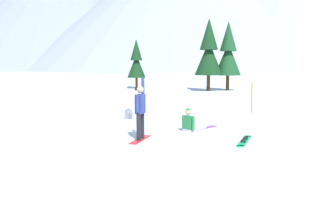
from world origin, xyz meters
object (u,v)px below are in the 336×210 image
(pine_tree_short, at_px, (228,53))
(backpack_grey, at_px, (129,114))
(trail_marker_pole, at_px, (252,98))
(pine_tree_broad, at_px, (209,52))
(snowboarder_midground, at_px, (191,123))
(loose_snowboard_near_left, at_px, (244,141))
(pine_tree_tall, at_px, (136,62))
(snowboarder_foreground, at_px, (140,110))

(pine_tree_short, bearing_deg, backpack_grey, -108.62)
(trail_marker_pole, relative_size, pine_tree_short, 0.23)
(backpack_grey, relative_size, pine_tree_broad, 0.07)
(snowboarder_midground, bearing_deg, pine_tree_short, 81.15)
(loose_snowboard_near_left, xyz_separation_m, pine_tree_broad, (-0.36, 22.74, 3.89))
(backpack_grey, distance_m, trail_marker_pole, 6.71)
(backpack_grey, bearing_deg, trail_marker_pole, 22.11)
(snowboarder_midground, relative_size, backpack_grey, 3.33)
(pine_tree_tall, bearing_deg, pine_tree_broad, -22.06)
(loose_snowboard_near_left, distance_m, trail_marker_pole, 7.18)
(pine_tree_tall, distance_m, pine_tree_broad, 8.51)
(snowboarder_foreground, distance_m, pine_tree_tall, 26.48)
(snowboarder_midground, bearing_deg, backpack_grey, 137.06)
(snowboarder_midground, xyz_separation_m, pine_tree_tall, (-6.40, 24.25, 2.66))
(snowboarder_foreground, height_order, pine_tree_short, pine_tree_short)
(backpack_grey, xyz_separation_m, pine_tree_short, (6.45, 19.15, 3.60))
(pine_tree_short, bearing_deg, pine_tree_broad, -155.63)
(loose_snowboard_near_left, bearing_deg, snowboarder_foreground, -178.84)
(backpack_grey, bearing_deg, pine_tree_tall, 98.93)
(trail_marker_pole, relative_size, pine_tree_tall, 0.30)
(backpack_grey, distance_m, pine_tree_broad, 19.15)
(pine_tree_broad, bearing_deg, pine_tree_tall, 157.94)
(snowboarder_midground, height_order, trail_marker_pole, trail_marker_pole)
(pine_tree_short, bearing_deg, loose_snowboard_near_left, -93.92)
(loose_snowboard_near_left, xyz_separation_m, pine_tree_short, (1.62, 23.64, 3.79))
(snowboarder_midground, distance_m, pine_tree_broad, 21.43)
(snowboarder_foreground, xyz_separation_m, loose_snowboard_near_left, (3.52, 0.07, -1.00))
(pine_tree_broad, bearing_deg, snowboarder_midground, -93.90)
(trail_marker_pole, relative_size, pine_tree_broad, 0.23)
(pine_tree_broad, relative_size, pine_tree_short, 1.03)
(loose_snowboard_near_left, bearing_deg, pine_tree_short, 86.08)
(snowboarder_foreground, xyz_separation_m, snowboarder_midground, (1.71, 1.74, -0.71))
(snowboarder_foreground, height_order, snowboarder_midground, snowboarder_foreground)
(snowboarder_midground, distance_m, pine_tree_short, 22.51)
(loose_snowboard_near_left, height_order, pine_tree_tall, pine_tree_tall)
(loose_snowboard_near_left, height_order, backpack_grey, backpack_grey)
(loose_snowboard_near_left, xyz_separation_m, pine_tree_tall, (-8.20, 25.92, 2.95))
(snowboarder_midground, relative_size, pine_tree_tall, 0.29)
(pine_tree_tall, xyz_separation_m, pine_tree_short, (9.82, -2.28, 0.85))
(loose_snowboard_near_left, relative_size, pine_tree_short, 0.27)
(snowboarder_midground, xyz_separation_m, pine_tree_broad, (1.44, 21.07, 3.60))
(backpack_grey, relative_size, trail_marker_pole, 0.29)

